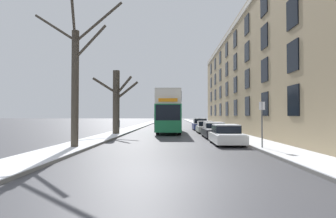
{
  "coord_description": "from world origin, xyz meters",
  "views": [
    {
      "loc": [
        0.09,
        -8.42,
        1.91
      ],
      "look_at": [
        -0.4,
        15.51,
        2.5
      ],
      "focal_mm": 28.0,
      "sensor_mm": 36.0,
      "label": 1
    }
  ],
  "objects_px": {
    "street_sign_post": "(262,122)",
    "parked_car_0": "(226,135)",
    "parked_car_2": "(205,127)",
    "parked_car_3": "(200,125)",
    "double_decker_bus": "(169,110)",
    "parked_car_1": "(214,130)",
    "pedestrian_left_sidewalk": "(118,125)",
    "oncoming_van": "(161,120)",
    "bare_tree_left_1": "(116,100)",
    "bare_tree_left_0": "(76,78)"
  },
  "relations": [
    {
      "from": "double_decker_bus",
      "to": "parked_car_0",
      "type": "xyz_separation_m",
      "value": [
        3.97,
        -11.98,
        -1.92
      ]
    },
    {
      "from": "oncoming_van",
      "to": "bare_tree_left_1",
      "type": "bearing_deg",
      "value": -97.81
    },
    {
      "from": "parked_car_3",
      "to": "pedestrian_left_sidewalk",
      "type": "distance_m",
      "value": 12.27
    },
    {
      "from": "street_sign_post",
      "to": "parked_car_1",
      "type": "bearing_deg",
      "value": 99.52
    },
    {
      "from": "double_decker_bus",
      "to": "pedestrian_left_sidewalk",
      "type": "distance_m",
      "value": 6.17
    },
    {
      "from": "bare_tree_left_1",
      "to": "parked_car_3",
      "type": "bearing_deg",
      "value": 45.37
    },
    {
      "from": "parked_car_3",
      "to": "oncoming_van",
      "type": "relative_size",
      "value": 0.76
    },
    {
      "from": "parked_car_2",
      "to": "pedestrian_left_sidewalk",
      "type": "distance_m",
      "value": 9.41
    },
    {
      "from": "bare_tree_left_1",
      "to": "parked_car_2",
      "type": "bearing_deg",
      "value": 21.0
    },
    {
      "from": "parked_car_3",
      "to": "oncoming_van",
      "type": "xyz_separation_m",
      "value": [
        -5.85,
        13.93,
        0.46
      ]
    },
    {
      "from": "double_decker_bus",
      "to": "parked_car_3",
      "type": "bearing_deg",
      "value": 52.49
    },
    {
      "from": "parked_car_1",
      "to": "bare_tree_left_0",
      "type": "bearing_deg",
      "value": -138.46
    },
    {
      "from": "double_decker_bus",
      "to": "street_sign_post",
      "type": "relative_size",
      "value": 3.97
    },
    {
      "from": "bare_tree_left_1",
      "to": "parked_car_3",
      "type": "distance_m",
      "value": 13.11
    },
    {
      "from": "double_decker_bus",
      "to": "parked_car_1",
      "type": "bearing_deg",
      "value": -59.43
    },
    {
      "from": "parked_car_3",
      "to": "double_decker_bus",
      "type": "bearing_deg",
      "value": -127.51
    },
    {
      "from": "parked_car_3",
      "to": "pedestrian_left_sidewalk",
      "type": "bearing_deg",
      "value": -137.37
    },
    {
      "from": "parked_car_1",
      "to": "oncoming_van",
      "type": "xyz_separation_m",
      "value": [
        -5.85,
        25.81,
        0.53
      ]
    },
    {
      "from": "parked_car_0",
      "to": "parked_car_3",
      "type": "xyz_separation_m",
      "value": [
        0.0,
        17.14,
        0.08
      ]
    },
    {
      "from": "street_sign_post",
      "to": "parked_car_0",
      "type": "bearing_deg",
      "value": 115.32
    },
    {
      "from": "bare_tree_left_1",
      "to": "parked_car_0",
      "type": "xyz_separation_m",
      "value": [
        9.01,
        -8.02,
        -2.83
      ]
    },
    {
      "from": "oncoming_van",
      "to": "parked_car_0",
      "type": "bearing_deg",
      "value": -79.34
    },
    {
      "from": "bare_tree_left_1",
      "to": "double_decker_bus",
      "type": "height_order",
      "value": "bare_tree_left_1"
    },
    {
      "from": "double_decker_bus",
      "to": "oncoming_van",
      "type": "height_order",
      "value": "double_decker_bus"
    },
    {
      "from": "bare_tree_left_0",
      "to": "parked_car_2",
      "type": "height_order",
      "value": "bare_tree_left_0"
    },
    {
      "from": "bare_tree_left_1",
      "to": "oncoming_van",
      "type": "distance_m",
      "value": 23.38
    },
    {
      "from": "parked_car_1",
      "to": "pedestrian_left_sidewalk",
      "type": "height_order",
      "value": "pedestrian_left_sidewalk"
    },
    {
      "from": "bare_tree_left_1",
      "to": "bare_tree_left_0",
      "type": "bearing_deg",
      "value": -89.83
    },
    {
      "from": "bare_tree_left_0",
      "to": "pedestrian_left_sidewalk",
      "type": "relative_size",
      "value": 5.05
    },
    {
      "from": "double_decker_bus",
      "to": "pedestrian_left_sidewalk",
      "type": "height_order",
      "value": "double_decker_bus"
    },
    {
      "from": "oncoming_van",
      "to": "pedestrian_left_sidewalk",
      "type": "bearing_deg",
      "value": -98.13
    },
    {
      "from": "bare_tree_left_0",
      "to": "pedestrian_left_sidewalk",
      "type": "bearing_deg",
      "value": 90.23
    },
    {
      "from": "street_sign_post",
      "to": "parked_car_3",
      "type": "bearing_deg",
      "value": 93.9
    },
    {
      "from": "parked_car_3",
      "to": "oncoming_van",
      "type": "distance_m",
      "value": 15.11
    },
    {
      "from": "parked_car_1",
      "to": "street_sign_post",
      "type": "height_order",
      "value": "street_sign_post"
    },
    {
      "from": "pedestrian_left_sidewalk",
      "to": "double_decker_bus",
      "type": "bearing_deg",
      "value": 94.49
    },
    {
      "from": "parked_car_0",
      "to": "oncoming_van",
      "type": "bearing_deg",
      "value": 100.66
    },
    {
      "from": "bare_tree_left_0",
      "to": "oncoming_van",
      "type": "relative_size",
      "value": 1.6
    },
    {
      "from": "parked_car_2",
      "to": "bare_tree_left_1",
      "type": "bearing_deg",
      "value": -159.0
    },
    {
      "from": "parked_car_0",
      "to": "bare_tree_left_0",
      "type": "bearing_deg",
      "value": -163.31
    },
    {
      "from": "oncoming_van",
      "to": "bare_tree_left_0",
      "type": "bearing_deg",
      "value": -95.3
    },
    {
      "from": "parked_car_2",
      "to": "parked_car_3",
      "type": "distance_m",
      "value": 5.67
    },
    {
      "from": "bare_tree_left_0",
      "to": "pedestrian_left_sidewalk",
      "type": "distance_m",
      "value": 11.94
    },
    {
      "from": "oncoming_van",
      "to": "street_sign_post",
      "type": "xyz_separation_m",
      "value": [
        7.21,
        -33.96,
        0.37
      ]
    },
    {
      "from": "pedestrian_left_sidewalk",
      "to": "street_sign_post",
      "type": "bearing_deg",
      "value": 14.2
    },
    {
      "from": "parked_car_0",
      "to": "parked_car_3",
      "type": "distance_m",
      "value": 17.14
    },
    {
      "from": "bare_tree_left_1",
      "to": "double_decker_bus",
      "type": "xyz_separation_m",
      "value": [
        5.04,
        3.96,
        -0.91
      ]
    },
    {
      "from": "bare_tree_left_0",
      "to": "street_sign_post",
      "type": "bearing_deg",
      "value": -1.1
    },
    {
      "from": "parked_car_2",
      "to": "parked_car_3",
      "type": "xyz_separation_m",
      "value": [
        -0.0,
        5.67,
        0.09
      ]
    },
    {
      "from": "pedestrian_left_sidewalk",
      "to": "street_sign_post",
      "type": "xyz_separation_m",
      "value": [
        10.39,
        -11.73,
        0.63
      ]
    }
  ]
}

